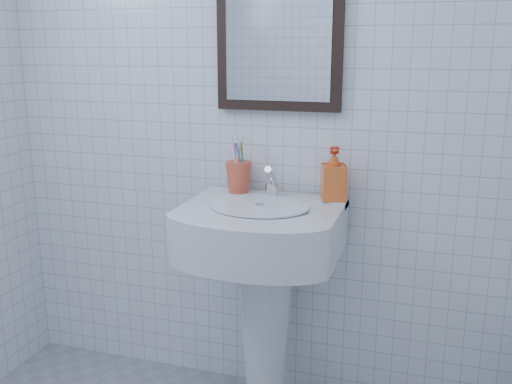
% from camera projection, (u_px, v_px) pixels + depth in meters
% --- Properties ---
extents(wall_back, '(2.20, 0.02, 2.50)m').
position_uv_depth(wall_back, '(251.00, 107.00, 2.32)').
color(wall_back, white).
rests_on(wall_back, ground).
extents(washbasin, '(0.59, 0.44, 0.92)m').
position_uv_depth(washbasin, '(264.00, 275.00, 2.24)').
color(washbasin, silver).
rests_on(washbasin, ground).
extents(faucet, '(0.05, 0.12, 0.13)m').
position_uv_depth(faucet, '(272.00, 183.00, 2.26)').
color(faucet, silver).
rests_on(faucet, washbasin).
extents(toothbrush_cup, '(0.12, 0.12, 0.13)m').
position_uv_depth(toothbrush_cup, '(238.00, 177.00, 2.32)').
color(toothbrush_cup, '#D75033').
rests_on(toothbrush_cup, washbasin).
extents(soap_dispenser, '(0.12, 0.12, 0.20)m').
position_uv_depth(soap_dispenser, '(334.00, 174.00, 2.20)').
color(soap_dispenser, red).
rests_on(soap_dispenser, washbasin).
extents(wall_mirror, '(0.50, 0.04, 0.62)m').
position_uv_depth(wall_mirror, '(279.00, 30.00, 2.19)').
color(wall_mirror, black).
rests_on(wall_mirror, wall_back).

